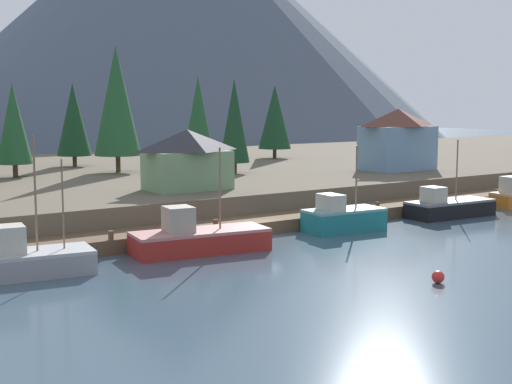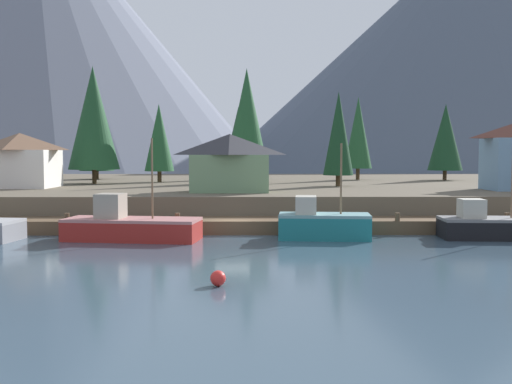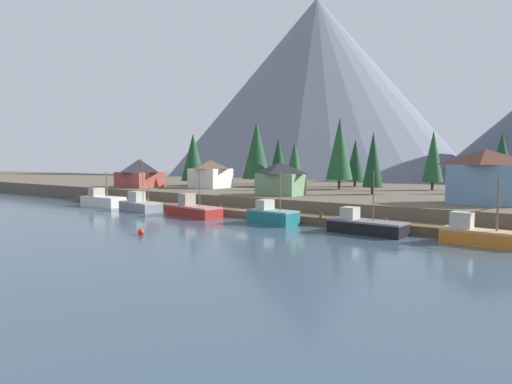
# 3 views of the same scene
# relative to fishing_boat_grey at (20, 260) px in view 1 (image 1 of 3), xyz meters

# --- Properties ---
(ground_plane) EXTENTS (400.00, 400.00, 1.00)m
(ground_plane) POSITION_rel_fishing_boat_grey_xyz_m (18.62, 22.27, -1.46)
(ground_plane) COLOR #384C5B
(dock) EXTENTS (80.00, 4.00, 1.60)m
(dock) POSITION_rel_fishing_boat_grey_xyz_m (18.62, 4.26, -0.46)
(dock) COLOR brown
(dock) RESTS_ON ground_plane
(shoreline_bank) EXTENTS (400.00, 56.00, 2.50)m
(shoreline_bank) POSITION_rel_fishing_boat_grey_xyz_m (18.62, 34.27, 0.29)
(shoreline_bank) COLOR brown
(shoreline_bank) RESTS_ON ground_plane
(mountain_central_peak) EXTENTS (151.57, 151.57, 69.42)m
(mountain_central_peak) POSITION_rel_fishing_boat_grey_xyz_m (83.71, 137.96, 33.75)
(mountain_central_peak) COLOR #475160
(mountain_central_peak) RESTS_ON ground_plane
(fishing_boat_grey) EXTENTS (8.18, 4.24, 8.04)m
(fishing_boat_grey) POSITION_rel_fishing_boat_grey_xyz_m (0.00, 0.00, 0.00)
(fishing_boat_grey) COLOR gray
(fishing_boat_grey) RESTS_ON ground_plane
(fishing_boat_red) EXTENTS (9.46, 4.43, 6.94)m
(fishing_boat_red) POSITION_rel_fishing_boat_grey_xyz_m (11.68, -0.09, -0.03)
(fishing_boat_red) COLOR maroon
(fishing_boat_red) RESTS_ON ground_plane
(fishing_boat_teal) EXTENTS (6.48, 3.41, 6.61)m
(fishing_boat_teal) POSITION_rel_fishing_boat_grey_xyz_m (24.90, 0.43, 0.07)
(fishing_boat_teal) COLOR #196B70
(fishing_boat_teal) RESTS_ON ground_plane
(fishing_boat_black) EXTENTS (8.39, 3.55, 6.75)m
(fishing_boat_black) POSITION_rel_fishing_boat_grey_xyz_m (37.14, 0.36, -0.10)
(fishing_boat_black) COLOR black
(fishing_boat_black) RESTS_ON ground_plane
(house_blue) EXTENTS (8.28, 4.96, 6.78)m
(house_blue) POSITION_rel_fishing_boat_grey_xyz_m (46.14, 15.30, 5.00)
(house_blue) COLOR #6689A8
(house_blue) RESTS_ON shoreline_bank
(house_green) EXTENTS (7.18, 4.44, 5.16)m
(house_green) POSITION_rel_fishing_boat_grey_xyz_m (18.07, 12.67, 4.18)
(house_green) COLOR #6B8E66
(house_green) RESTS_ON shoreline_bank
(conifer_near_left) EXTENTS (3.54, 3.54, 9.39)m
(conifer_near_left) POSITION_rel_fishing_boat_grey_xyz_m (8.95, 31.70, 6.89)
(conifer_near_left) COLOR #4C3823
(conifer_near_left) RESTS_ON shoreline_bank
(conifer_near_right) EXTENTS (4.42, 4.42, 9.85)m
(conifer_near_right) POSITION_rel_fishing_boat_grey_xyz_m (45.11, 36.96, 7.10)
(conifer_near_right) COLOR #4C3823
(conifer_near_right) RESTS_ON shoreline_bank
(conifer_mid_left) EXTENTS (3.18, 3.18, 9.94)m
(conifer_mid_left) POSITION_rel_fishing_boat_grey_xyz_m (29.15, 22.35, 7.08)
(conifer_mid_left) COLOR #4C3823
(conifer_mid_left) RESTS_ON shoreline_bank
(conifer_mid_right) EXTENTS (3.63, 3.63, 10.84)m
(conifer_mid_right) POSITION_rel_fishing_boat_grey_xyz_m (34.06, 38.36, 7.70)
(conifer_mid_right) COLOR #4C3823
(conifer_mid_right) RESTS_ON shoreline_bank
(conifer_centre) EXTENTS (4.02, 4.02, 9.72)m
(conifer_centre) POSITION_rel_fishing_boat_grey_xyz_m (18.29, 40.23, 7.02)
(conifer_centre) COLOR #4C3823
(conifer_centre) RESTS_ON shoreline_bank
(conifer_far_right) EXTENTS (4.94, 4.94, 13.45)m
(conifer_far_right) POSITION_rel_fishing_boat_grey_xyz_m (19.48, 30.43, 9.17)
(conifer_far_right) COLOR #4C3823
(conifer_far_right) RESTS_ON shoreline_bank
(channel_buoy) EXTENTS (0.70, 0.70, 0.70)m
(channel_buoy) POSITION_rel_fishing_boat_grey_xyz_m (18.47, -14.65, -0.61)
(channel_buoy) COLOR red
(channel_buoy) RESTS_ON ground_plane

